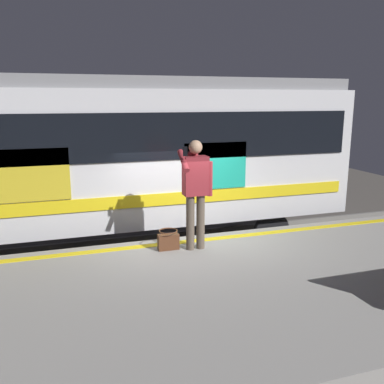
{
  "coord_description": "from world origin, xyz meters",
  "views": [
    {
      "loc": [
        2.24,
        7.0,
        3.46
      ],
      "look_at": [
        0.06,
        0.3,
        1.89
      ],
      "focal_mm": 38.94,
      "sensor_mm": 36.0,
      "label": 1
    }
  ],
  "objects": [
    {
      "name": "handbag",
      "position": [
        0.57,
        0.57,
        1.15
      ],
      "size": [
        0.35,
        0.32,
        0.34
      ],
      "color": "#59331E",
      "rests_on": "platform"
    },
    {
      "name": "passenger",
      "position": [
        0.12,
        0.66,
        2.08
      ],
      "size": [
        0.57,
        0.55,
        1.83
      ],
      "color": "brown",
      "rests_on": "platform"
    },
    {
      "name": "train_carriage",
      "position": [
        0.98,
        -2.05,
        2.41
      ],
      "size": [
        9.88,
        2.77,
        3.74
      ],
      "color": "silver",
      "rests_on": "ground"
    },
    {
      "name": "track_rail_far",
      "position": [
        0.0,
        -2.77,
        0.08
      ],
      "size": [
        15.86,
        0.08,
        0.16
      ],
      "primitive_type": "cube",
      "color": "slate",
      "rests_on": "ground"
    },
    {
      "name": "platform",
      "position": [
        0.0,
        2.13,
        0.5
      ],
      "size": [
        12.2,
        4.27,
        0.99
      ],
      "primitive_type": "cube",
      "color": "gray",
      "rests_on": "ground"
    },
    {
      "name": "ground_plane",
      "position": [
        0.0,
        0.0,
        0.0
      ],
      "size": [
        24.16,
        24.16,
        0.0
      ],
      "primitive_type": "plane",
      "color": "#4C4742"
    },
    {
      "name": "safety_line",
      "position": [
        0.0,
        0.3,
        1.0
      ],
      "size": [
        11.96,
        0.16,
        0.01
      ],
      "primitive_type": "cube",
      "color": "yellow",
      "rests_on": "platform"
    },
    {
      "name": "track_rail_near",
      "position": [
        0.0,
        -1.34,
        0.08
      ],
      "size": [
        15.86,
        0.08,
        0.16
      ],
      "primitive_type": "cube",
      "color": "slate",
      "rests_on": "ground"
    }
  ]
}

